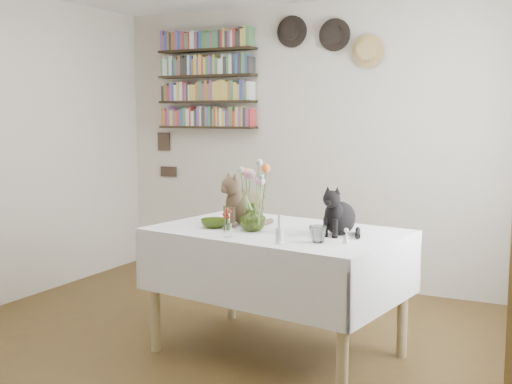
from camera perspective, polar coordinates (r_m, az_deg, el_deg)
The scene contains 14 objects.
room at distance 3.75m, azimuth -6.89°, elevation 2.68°, with size 4.08×4.58×2.58m.
dining_table at distance 4.06m, azimuth 1.91°, elevation -6.12°, with size 1.64×1.18×0.81m.
tabby_cat at distance 4.17m, azimuth -0.82°, elevation -0.49°, with size 0.24×0.30×0.35m, color brown, non-canonical shape.
black_cat at distance 3.87m, azimuth 7.48°, elevation -1.52°, with size 0.20×0.26×0.30m, color black, non-canonical shape.
flower_vase at distance 3.95m, azimuth -0.29°, elevation -2.25°, with size 0.16×0.16×0.17m, color #89AB3A.
green_bowl at distance 4.09m, azimuth -3.71°, elevation -2.79°, with size 0.17×0.17×0.05m, color #89AB3A.
drinking_glass at distance 3.62m, azimuth 5.52°, elevation -3.76°, with size 0.10×0.10×0.09m, color white.
candlestick at distance 3.57m, azimuth 2.10°, elevation -3.77°, with size 0.04×0.04×0.16m.
berry_jar at distance 3.76m, azimuth -2.55°, elevation -2.69°, with size 0.05×0.05×0.20m.
porcelain_figurine at distance 3.62m, azimuth 8.02°, elevation -3.96°, with size 0.05×0.05×0.09m.
flower_bouquet at distance 3.93m, azimuth -0.22°, elevation 1.43°, with size 0.17×0.13×0.39m.
bookshelf_unit at distance 6.16m, azimuth -4.39°, elevation 9.88°, with size 1.00×0.16×0.91m.
wall_hats at distance 5.69m, azimuth 6.59°, elevation 13.38°, with size 0.98×0.09×0.48m.
wall_art_plaques at distance 6.51m, azimuth -8.01°, elevation 3.36°, with size 0.21×0.02×0.44m.
Camera 1 is at (2.07, -3.12, 1.53)m, focal length 45.00 mm.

